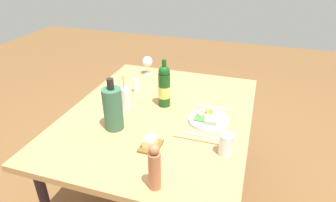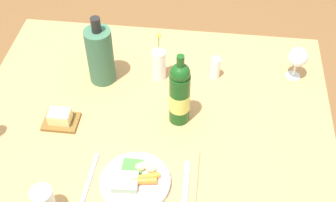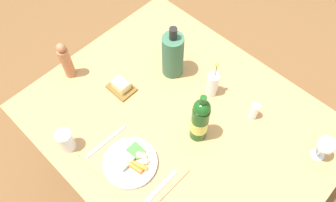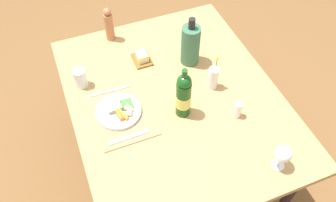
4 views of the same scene
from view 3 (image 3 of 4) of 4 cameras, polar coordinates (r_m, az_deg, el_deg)
ground_plane at (r=2.22m, az=1.58°, el=-12.28°), size 8.00×8.00×0.00m
dining_table at (r=1.62m, az=2.12°, el=-4.33°), size 1.36×1.09×0.72m
placemat at (r=1.48m, az=-6.00°, el=-10.31°), size 0.41×0.29×0.01m
dinner_plate at (r=1.46m, az=-6.39°, el=-10.28°), size 0.23×0.23×0.04m
fork at (r=1.53m, az=-10.50°, el=-6.75°), size 0.02×0.22×0.00m
knife at (r=1.43m, az=-1.62°, el=-14.79°), size 0.02×0.21×0.00m
wine_glass at (r=1.54m, az=25.42°, el=-6.84°), size 0.08×0.08×0.14m
butter_dish at (r=1.66m, az=-8.00°, el=2.52°), size 0.13×0.10×0.06m
water_tumbler at (r=1.53m, az=-16.95°, el=-6.58°), size 0.07×0.07×0.11m
pepper_mill at (r=1.70m, az=-17.02°, el=6.60°), size 0.05×0.05×0.22m
flower_vase at (r=1.60m, az=7.50°, el=3.04°), size 0.06×0.06×0.22m
wine_bottle at (r=1.42m, az=5.56°, el=-3.19°), size 0.08×0.08×0.31m
cooler_bottle at (r=1.63m, az=0.83°, el=7.88°), size 0.11×0.11×0.30m
salt_shaker at (r=1.58m, az=14.50°, el=-1.67°), size 0.04×0.04×0.10m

